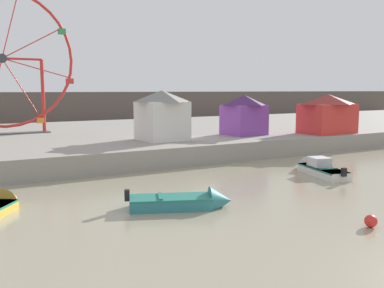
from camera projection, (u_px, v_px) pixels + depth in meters
name	position (u px, v px, depth m)	size (l,w,h in m)	color
quay_promenade	(101.00, 138.00, 35.70)	(110.00, 24.83, 1.24)	gray
distant_town_skyline	(44.00, 108.00, 57.76)	(140.00, 3.00, 4.40)	#564C47
motorboat_teal_painted	(188.00, 201.00, 16.92)	(4.26, 2.67, 1.19)	teal
motorboat_white_red_stripe	(316.00, 168.00, 23.98)	(2.23, 4.65, 1.33)	silver
ferris_wheel_red_frame	(2.00, 61.00, 32.51)	(10.83, 1.20, 11.31)	red
carnival_booth_purple_stall	(244.00, 114.00, 32.60)	(3.38, 3.06, 3.09)	purple
carnival_booth_white_ticket	(162.00, 114.00, 29.24)	(3.44, 3.50, 3.45)	silver
carnival_booth_red_striped	(327.00, 113.00, 33.70)	(4.65, 3.09, 3.13)	red
mooring_buoy_orange	(371.00, 221.00, 14.53)	(0.44, 0.44, 0.44)	red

